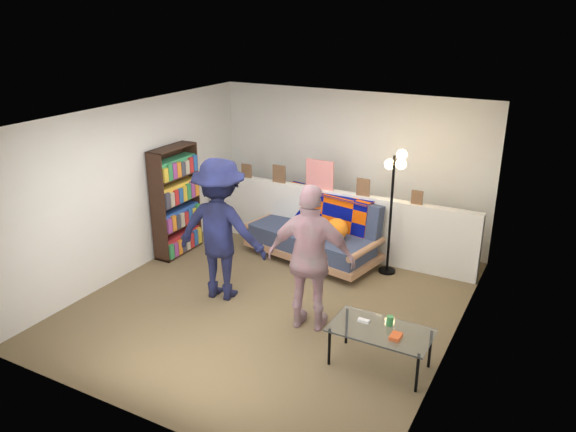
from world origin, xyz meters
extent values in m
plane|color=brown|center=(0.00, 0.00, 0.00)|extent=(5.00, 5.00, 0.00)
cube|color=silver|center=(0.00, 2.50, 1.20)|extent=(4.50, 0.10, 2.40)
cube|color=silver|center=(-2.25, 0.00, 1.20)|extent=(0.10, 5.00, 2.40)
cube|color=silver|center=(2.25, 0.00, 1.20)|extent=(0.10, 5.00, 2.40)
cube|color=white|center=(0.00, 0.00, 2.40)|extent=(4.50, 5.00, 0.10)
cube|color=silver|center=(0.00, 1.80, 0.50)|extent=(4.45, 0.15, 1.00)
cube|color=brown|center=(-1.50, 1.78, 1.11)|extent=(0.18, 0.02, 0.22)
cube|color=brown|center=(-0.90, 1.78, 1.14)|extent=(0.22, 0.02, 0.28)
cube|color=silver|center=(-0.20, 1.78, 1.23)|extent=(0.45, 0.02, 0.45)
cube|color=brown|center=(0.50, 1.78, 1.13)|extent=(0.20, 0.02, 0.26)
cube|color=brown|center=(1.30, 1.78, 1.10)|extent=(0.16, 0.02, 0.20)
cube|color=#A67350|center=(-0.13, 1.41, 0.16)|extent=(2.13, 1.26, 0.11)
cube|color=#2F3A56|center=(-0.14, 1.36, 0.34)|extent=(2.00, 1.08, 0.25)
cube|color=#2F3A56|center=(-0.07, 1.75, 0.65)|extent=(1.91, 0.60, 0.60)
cylinder|color=#A67350|center=(-1.06, 1.59, 0.42)|extent=(0.26, 0.90, 0.09)
cylinder|color=#A67350|center=(0.80, 1.23, 0.42)|extent=(0.26, 0.90, 0.09)
cube|color=#040C6F|center=(-0.08, 1.66, 0.65)|extent=(1.52, 0.40, 0.55)
cube|color=#040C6F|center=(-0.06, 1.80, 0.95)|extent=(1.55, 0.55, 0.03)
sphere|color=orange|center=(0.32, 1.27, 0.62)|extent=(0.32, 0.32, 0.32)
cube|color=black|center=(-2.21, 0.68, 0.83)|extent=(0.02, 0.83, 1.67)
cube|color=black|center=(-2.08, 0.27, 0.83)|extent=(0.28, 0.02, 1.67)
cube|color=black|center=(-2.08, 1.08, 0.83)|extent=(0.28, 0.02, 1.67)
cube|color=black|center=(-2.08, 0.68, 1.66)|extent=(0.28, 0.83, 0.02)
cube|color=black|center=(-2.08, 0.68, 0.02)|extent=(0.28, 0.83, 0.04)
cube|color=black|center=(-2.08, 0.68, 0.45)|extent=(0.28, 0.80, 0.02)
cube|color=black|center=(-2.08, 0.68, 0.83)|extent=(0.28, 0.80, 0.02)
cube|color=black|center=(-2.08, 0.68, 1.22)|extent=(0.28, 0.80, 0.02)
cube|color=#AD2226|center=(-2.06, 0.68, 0.19)|extent=(0.20, 0.78, 0.28)
cube|color=#264DA7|center=(-2.06, 0.68, 0.59)|extent=(0.20, 0.78, 0.26)
cube|color=gold|center=(-2.06, 0.68, 0.98)|extent=(0.20, 0.78, 0.28)
cube|color=#349058|center=(-2.06, 0.68, 1.37)|extent=(0.20, 0.78, 0.26)
cylinder|color=black|center=(1.20, -0.91, 0.21)|extent=(0.03, 0.03, 0.42)
cylinder|color=black|center=(2.15, -0.92, 0.21)|extent=(0.03, 0.03, 0.42)
cylinder|color=black|center=(1.21, -0.45, 0.21)|extent=(0.03, 0.03, 0.42)
cylinder|color=black|center=(2.15, -0.46, 0.21)|extent=(0.03, 0.03, 0.42)
cube|color=silver|center=(1.68, -0.69, 0.43)|extent=(1.06, 0.59, 0.02)
cube|color=silver|center=(1.47, -0.63, 0.46)|extent=(0.13, 0.05, 0.03)
cube|color=#DE5727|center=(1.87, -0.77, 0.46)|extent=(0.11, 0.15, 0.04)
cylinder|color=#388744|center=(1.73, -0.56, 0.50)|extent=(0.07, 0.07, 0.11)
cylinder|color=black|center=(1.02, 1.52, 0.02)|extent=(0.32, 0.32, 0.03)
cylinder|color=black|center=(1.02, 1.52, 0.86)|extent=(0.05, 0.05, 1.72)
sphere|color=#FFC672|center=(0.93, 1.62, 1.57)|extent=(0.14, 0.14, 0.14)
sphere|color=#FFC672|center=(1.14, 1.44, 1.64)|extent=(0.14, 0.14, 0.14)
sphere|color=#FFC672|center=(1.08, 1.63, 1.72)|extent=(0.14, 0.14, 0.14)
imported|color=black|center=(-0.67, -0.16, 0.93)|extent=(1.29, 0.85, 1.86)
imported|color=pink|center=(0.68, -0.32, 0.88)|extent=(1.10, 0.61, 1.76)
camera|label=1|loc=(3.21, -5.59, 3.59)|focal=35.00mm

